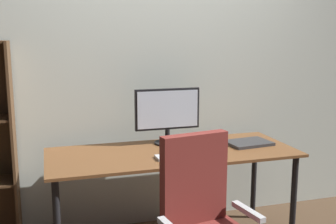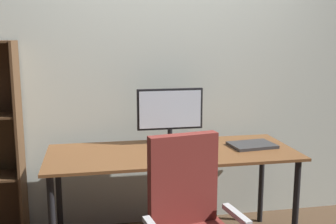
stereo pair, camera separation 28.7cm
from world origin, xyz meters
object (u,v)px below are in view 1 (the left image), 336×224
Objects in this scene: coffee_mug at (195,143)px; mouse at (206,153)px; desk at (173,162)px; monitor at (167,113)px; keyboard at (177,156)px; laptop at (249,143)px.

mouse is at bearing -83.02° from coffee_mug.
coffee_mug is (0.16, -0.01, 0.13)m from desk.
coffee_mug is (0.14, -0.22, -0.19)m from monitor.
keyboard is at bearing -139.84° from coffee_mug.
monitor is at bearing 122.78° from coffee_mug.
desk is at bearing 175.01° from laptop.
mouse is (0.18, -0.17, 0.09)m from desk.
desk is 18.24× the size of mouse.
monitor is 0.44m from keyboard.
desk is 0.38m from monitor.
keyboard is 2.89× the size of coffee_mug.
laptop is (0.62, 0.17, 0.00)m from keyboard.
keyboard is at bearing -96.26° from desk.
desk is 0.61m from laptop.
desk is 17.44× the size of coffee_mug.
monitor is 1.71× the size of keyboard.
laptop is at bearing -18.75° from monitor.
laptop is (0.44, 0.02, -0.04)m from coffee_mug.
keyboard reaches higher than desk.
desk is 3.53× the size of monitor.
keyboard is 0.20m from mouse.
mouse is 0.96× the size of coffee_mug.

